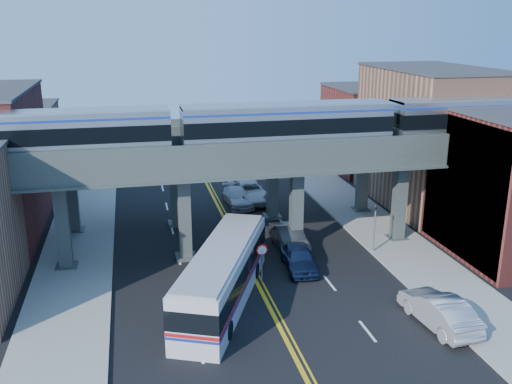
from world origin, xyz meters
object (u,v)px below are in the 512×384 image
Objects in this scene: car_lane_b at (289,238)px; transit_bus at (223,276)px; car_lane_c at (249,192)px; traffic_signal at (375,223)px; car_lane_d at (238,197)px; car_parked_curb at (439,310)px; stop_sign at (262,257)px; car_lane_a at (299,257)px; transit_train at (287,125)px.

transit_bus is at bearing -131.76° from car_lane_b.
car_lane_c is (-0.49, 12.15, 0.01)m from car_lane_b.
car_lane_c is at bearing 91.52° from car_lane_b.
traffic_signal is 15.46m from car_lane_c.
car_parked_curb is (6.70, -23.19, 0.15)m from car_lane_d.
car_parked_curb is (10.99, -5.26, -0.77)m from transit_bus.
traffic_signal is at bearing -63.09° from car_lane_d.
traffic_signal is at bearing 18.63° from stop_sign.
car_lane_a is at bearing -64.42° from car_parked_curb.
traffic_signal reaches higher than car_lane_b.
car_lane_b is (0.30, 3.41, 0.04)m from car_lane_a.
car_lane_a is 0.92× the size of car_lane_b.
car_lane_b is at bearing -17.58° from transit_bus.
car_lane_c is at bearing -82.84° from car_parked_curb.
car_parked_curb is at bearing -93.92° from traffic_signal.
traffic_signal is 6.34m from car_lane_a.
transit_train is at bearing -15.99° from transit_bus.
transit_train reaches higher than stop_sign.
car_lane_d is at bearing 98.09° from car_lane_b.
transit_bus is (-11.69, -4.96, -0.63)m from traffic_signal.
transit_bus is 2.02× the size of car_lane_c.
stop_sign is at bearing -123.76° from car_lane_b.
car_lane_b reaches higher than car_lane_d.
car_lane_a is at bearing -95.89° from car_lane_b.
car_lane_b is 13.16m from car_parked_curb.
car_lane_b is 0.83× the size of car_lane_c.
car_lane_d is (-1.23, -1.14, -0.12)m from car_lane_c.
car_lane_d is at bearing -140.59° from car_lane_c.
car_parked_curb is at bearing -54.63° from car_lane_a.
traffic_signal is 0.79× the size of car_lane_d.
car_lane_d is at bearing 84.63° from stop_sign.
car_lane_d is 24.14m from car_parked_curb.
traffic_signal reaches higher than car_lane_d.
car_lane_c is 24.94m from car_parked_curb.
car_parked_curb reaches higher than car_lane_c.
car_lane_b is (6.01, 6.92, -0.81)m from transit_bus.
transit_train is 8.55× the size of car_lane_b.
traffic_signal reaches higher than stop_sign.
traffic_signal reaches higher than car_parked_curb.
traffic_signal is 0.75× the size of car_parked_curb.
car_parked_curb is at bearing -92.17° from transit_bus.
stop_sign is 0.48× the size of car_parked_curb.
car_lane_a is (2.91, 1.55, -0.94)m from stop_sign.
traffic_signal reaches higher than car_lane_a.
car_lane_a is at bearing -92.82° from car_lane_c.
car_lane_d is (-7.40, 12.96, -1.55)m from traffic_signal.
car_lane_c reaches higher than car_lane_a.
car_lane_c is 1.68m from car_lane_d.
transit_bus is 2.32× the size of car_parked_curb.
traffic_signal is at bearing 17.92° from car_lane_a.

